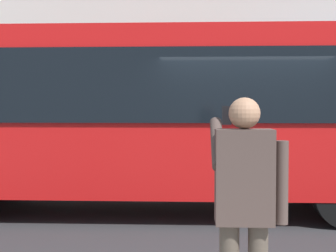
% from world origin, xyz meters
% --- Properties ---
extents(ground_plane, '(60.00, 60.00, 0.00)m').
position_xyz_m(ground_plane, '(0.00, 0.00, 0.00)').
color(ground_plane, '#2B2B2D').
extents(red_bus, '(9.05, 2.54, 3.08)m').
position_xyz_m(red_bus, '(1.52, -0.52, 1.68)').
color(red_bus, red).
rests_on(red_bus, ground_plane).
extents(pedestrian_photographer, '(0.53, 0.52, 1.70)m').
position_xyz_m(pedestrian_photographer, '(0.42, 4.34, 1.14)').
color(pedestrian_photographer, '#4C4238').
rests_on(pedestrian_photographer, sidewalk_curb).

